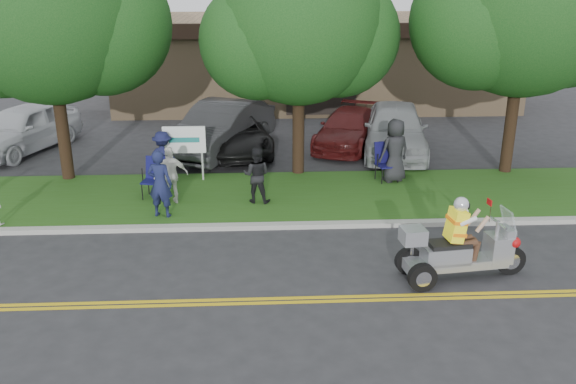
{
  "coord_description": "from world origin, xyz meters",
  "views": [
    {
      "loc": [
        -0.72,
        -10.85,
        5.99
      ],
      "look_at": [
        -0.08,
        2.0,
        1.33
      ],
      "focal_mm": 38.0,
      "sensor_mm": 36.0,
      "label": 1
    }
  ],
  "objects_px": {
    "spectator_adult_right": "(171,175)",
    "lawn_chair_a": "(155,175)",
    "parked_car_far_left": "(22,128)",
    "parked_car_far_right": "(395,129)",
    "lawn_chair_b": "(386,159)",
    "parked_car_right": "(348,129)",
    "spectator_adult_left": "(160,184)",
    "parked_car_left": "(221,128)",
    "trike_scooter": "(458,251)",
    "spectator_adult_mid": "(256,175)",
    "parked_car_mid": "(235,133)"
  },
  "relations": [
    {
      "from": "trike_scooter",
      "to": "lawn_chair_a",
      "type": "height_order",
      "value": "trike_scooter"
    },
    {
      "from": "parked_car_left",
      "to": "parked_car_mid",
      "type": "distance_m",
      "value": 0.5
    },
    {
      "from": "spectator_adult_right",
      "to": "parked_car_mid",
      "type": "xyz_separation_m",
      "value": [
        1.52,
        5.2,
        -0.21
      ]
    },
    {
      "from": "lawn_chair_b",
      "to": "spectator_adult_left",
      "type": "bearing_deg",
      "value": -171.21
    },
    {
      "from": "lawn_chair_a",
      "to": "parked_car_left",
      "type": "relative_size",
      "value": 0.21
    },
    {
      "from": "spectator_adult_left",
      "to": "parked_car_right",
      "type": "bearing_deg",
      "value": -116.09
    },
    {
      "from": "lawn_chair_a",
      "to": "parked_car_far_left",
      "type": "relative_size",
      "value": 0.23
    },
    {
      "from": "parked_car_far_left",
      "to": "parked_car_far_right",
      "type": "xyz_separation_m",
      "value": [
        13.0,
        -0.94,
        0.06
      ]
    },
    {
      "from": "lawn_chair_a",
      "to": "spectator_adult_mid",
      "type": "distance_m",
      "value": 2.86
    },
    {
      "from": "lawn_chair_b",
      "to": "parked_car_far_right",
      "type": "bearing_deg",
      "value": 59.28
    },
    {
      "from": "lawn_chair_b",
      "to": "spectator_adult_mid",
      "type": "relative_size",
      "value": 0.74
    },
    {
      "from": "spectator_adult_left",
      "to": "parked_car_far_right",
      "type": "relative_size",
      "value": 0.33
    },
    {
      "from": "lawn_chair_a",
      "to": "parked_car_far_left",
      "type": "height_order",
      "value": "parked_car_far_left"
    },
    {
      "from": "parked_car_far_left",
      "to": "parked_car_left",
      "type": "height_order",
      "value": "parked_car_left"
    },
    {
      "from": "spectator_adult_right",
      "to": "parked_car_far_left",
      "type": "relative_size",
      "value": 0.32
    },
    {
      "from": "lawn_chair_b",
      "to": "parked_car_right",
      "type": "distance_m",
      "value": 4.17
    },
    {
      "from": "spectator_adult_mid",
      "to": "trike_scooter",
      "type": "bearing_deg",
      "value": 145.1
    },
    {
      "from": "spectator_adult_left",
      "to": "parked_car_left",
      "type": "bearing_deg",
      "value": -86.82
    },
    {
      "from": "spectator_adult_right",
      "to": "parked_car_far_left",
      "type": "xyz_separation_m",
      "value": [
        -5.93,
        5.71,
        -0.06
      ]
    },
    {
      "from": "spectator_adult_left",
      "to": "parked_car_far_left",
      "type": "height_order",
      "value": "spectator_adult_left"
    },
    {
      "from": "spectator_adult_mid",
      "to": "lawn_chair_a",
      "type": "bearing_deg",
      "value": 0.34
    },
    {
      "from": "trike_scooter",
      "to": "parked_car_far_left",
      "type": "distance_m",
      "value": 15.97
    },
    {
      "from": "trike_scooter",
      "to": "parked_car_left",
      "type": "height_order",
      "value": "trike_scooter"
    },
    {
      "from": "spectator_adult_left",
      "to": "parked_car_right",
      "type": "relative_size",
      "value": 0.39
    },
    {
      "from": "trike_scooter",
      "to": "parked_car_far_right",
      "type": "bearing_deg",
      "value": 78.85
    },
    {
      "from": "spectator_adult_right",
      "to": "parked_car_far_left",
      "type": "height_order",
      "value": "spectator_adult_right"
    },
    {
      "from": "spectator_adult_left",
      "to": "trike_scooter",
      "type": "bearing_deg",
      "value": 166.12
    },
    {
      "from": "spectator_adult_mid",
      "to": "parked_car_far_right",
      "type": "relative_size",
      "value": 0.29
    },
    {
      "from": "lawn_chair_a",
      "to": "parked_car_left",
      "type": "distance_m",
      "value": 4.89
    },
    {
      "from": "trike_scooter",
      "to": "spectator_adult_left",
      "type": "height_order",
      "value": "spectator_adult_left"
    },
    {
      "from": "parked_car_far_left",
      "to": "parked_car_left",
      "type": "distance_m",
      "value": 7.02
    },
    {
      "from": "lawn_chair_a",
      "to": "parked_car_mid",
      "type": "relative_size",
      "value": 0.23
    },
    {
      "from": "spectator_adult_left",
      "to": "lawn_chair_a",
      "type": "bearing_deg",
      "value": -61.32
    },
    {
      "from": "spectator_adult_left",
      "to": "spectator_adult_right",
      "type": "distance_m",
      "value": 0.95
    },
    {
      "from": "parked_car_left",
      "to": "parked_car_far_left",
      "type": "bearing_deg",
      "value": -160.06
    },
    {
      "from": "lawn_chair_a",
      "to": "parked_car_far_right",
      "type": "xyz_separation_m",
      "value": [
        7.59,
        4.21,
        0.16
      ]
    },
    {
      "from": "lawn_chair_a",
      "to": "parked_car_far_right",
      "type": "bearing_deg",
      "value": 41.23
    },
    {
      "from": "parked_car_mid",
      "to": "parked_car_far_right",
      "type": "relative_size",
      "value": 0.94
    },
    {
      "from": "lawn_chair_a",
      "to": "parked_car_right",
      "type": "distance_m",
      "value": 8.06
    },
    {
      "from": "parked_car_mid",
      "to": "parked_car_right",
      "type": "distance_m",
      "value": 4.13
    },
    {
      "from": "spectator_adult_mid",
      "to": "parked_car_left",
      "type": "distance_m",
      "value": 5.35
    },
    {
      "from": "trike_scooter",
      "to": "spectator_adult_mid",
      "type": "distance_m",
      "value": 6.04
    },
    {
      "from": "lawn_chair_a",
      "to": "parked_car_far_right",
      "type": "relative_size",
      "value": 0.21
    },
    {
      "from": "spectator_adult_right",
      "to": "parked_car_mid",
      "type": "relative_size",
      "value": 0.32
    },
    {
      "from": "parked_car_mid",
      "to": "parked_car_far_right",
      "type": "xyz_separation_m",
      "value": [
        5.55,
        -0.44,
        0.21
      ]
    },
    {
      "from": "spectator_adult_right",
      "to": "lawn_chair_a",
      "type": "bearing_deg",
      "value": -64.91
    },
    {
      "from": "parked_car_mid",
      "to": "parked_car_far_right",
      "type": "bearing_deg",
      "value": -12.24
    },
    {
      "from": "spectator_adult_mid",
      "to": "spectator_adult_right",
      "type": "distance_m",
      "value": 2.28
    },
    {
      "from": "lawn_chair_a",
      "to": "spectator_adult_left",
      "type": "xyz_separation_m",
      "value": [
        0.38,
        -1.49,
        0.24
      ]
    },
    {
      "from": "parked_car_right",
      "to": "spectator_adult_mid",
      "type": "bearing_deg",
      "value": -98.08
    }
  ]
}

